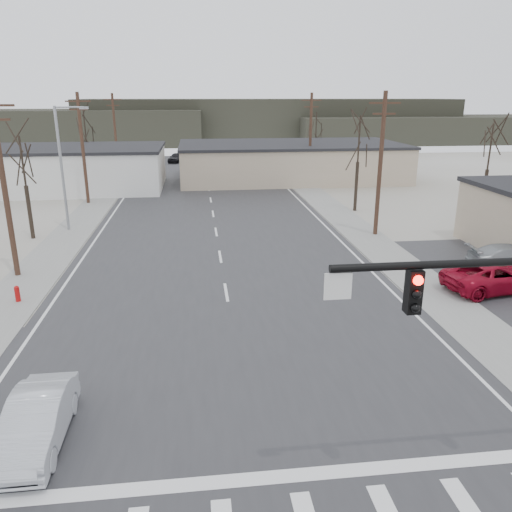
# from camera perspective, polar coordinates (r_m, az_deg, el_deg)

# --- Properties ---
(ground) EXTENTS (140.00, 140.00, 0.00)m
(ground) POSITION_cam_1_polar(r_m,az_deg,el_deg) (18.58, -1.84, -13.49)
(ground) COLOR beige
(ground) RESTS_ON ground
(main_road) EXTENTS (18.00, 110.00, 0.05)m
(main_road) POSITION_cam_1_polar(r_m,az_deg,el_deg) (32.32, -4.20, 0.44)
(main_road) COLOR #2A2A2D
(main_road) RESTS_ON ground
(cross_road) EXTENTS (90.00, 10.00, 0.04)m
(cross_road) POSITION_cam_1_polar(r_m,az_deg,el_deg) (18.57, -1.84, -13.44)
(cross_road) COLOR #2A2A2D
(cross_road) RESTS_ON ground
(sidewalk_left) EXTENTS (3.00, 90.00, 0.06)m
(sidewalk_left) POSITION_cam_1_polar(r_m,az_deg,el_deg) (38.24, -20.67, 2.08)
(sidewalk_left) COLOR gray
(sidewalk_left) RESTS_ON ground
(sidewalk_right) EXTENTS (3.00, 90.00, 0.06)m
(sidewalk_right) POSITION_cam_1_polar(r_m,az_deg,el_deg) (38.96, 11.21, 3.18)
(sidewalk_right) COLOR gray
(sidewalk_right) RESTS_ON ground
(fire_hydrant) EXTENTS (0.24, 0.24, 0.87)m
(fire_hydrant) POSITION_cam_1_polar(r_m,az_deg,el_deg) (27.04, -25.61, -3.91)
(fire_hydrant) COLOR #A50C0C
(fire_hydrant) RESTS_ON ground
(building_left_far) EXTENTS (22.30, 12.30, 4.50)m
(building_left_far) POSITION_cam_1_polar(r_m,az_deg,el_deg) (58.19, -21.70, 9.29)
(building_left_far) COLOR silver
(building_left_far) RESTS_ON ground
(building_right_far) EXTENTS (26.30, 14.30, 4.30)m
(building_right_far) POSITION_cam_1_polar(r_m,az_deg,el_deg) (61.34, 3.91, 10.77)
(building_right_far) COLOR tan
(building_right_far) RESTS_ON ground
(upole_left_b) EXTENTS (2.20, 0.30, 10.00)m
(upole_left_b) POSITION_cam_1_polar(r_m,az_deg,el_deg) (29.96, -26.88, 7.42)
(upole_left_b) COLOR #40281D
(upole_left_b) RESTS_ON ground
(upole_left_c) EXTENTS (2.20, 0.30, 10.00)m
(upole_left_c) POSITION_cam_1_polar(r_m,az_deg,el_deg) (49.09, -19.20, 11.70)
(upole_left_c) COLOR #40281D
(upole_left_c) RESTS_ON ground
(upole_left_d) EXTENTS (2.20, 0.30, 10.00)m
(upole_left_d) POSITION_cam_1_polar(r_m,az_deg,el_deg) (68.72, -15.80, 13.50)
(upole_left_d) COLOR #40281D
(upole_left_d) RESTS_ON ground
(upole_right_a) EXTENTS (2.20, 0.30, 10.00)m
(upole_right_a) POSITION_cam_1_polar(r_m,az_deg,el_deg) (36.44, 14.03, 10.33)
(upole_right_a) COLOR #40281D
(upole_right_a) RESTS_ON ground
(upole_right_b) EXTENTS (2.20, 0.30, 10.00)m
(upole_right_b) POSITION_cam_1_polar(r_m,az_deg,el_deg) (57.44, 6.24, 13.31)
(upole_right_b) COLOR #40281D
(upole_right_b) RESTS_ON ground
(streetlight_main) EXTENTS (2.40, 0.25, 9.00)m
(streetlight_main) POSITION_cam_1_polar(r_m,az_deg,el_deg) (39.26, -21.11, 9.98)
(streetlight_main) COLOR gray
(streetlight_main) RESTS_ON ground
(tree_left_near) EXTENTS (3.30, 3.30, 7.35)m
(tree_left_near) POSITION_cam_1_polar(r_m,az_deg,el_deg) (37.94, -25.10, 9.48)
(tree_left_near) COLOR #32281E
(tree_left_near) RESTS_ON ground
(tree_right_mid) EXTENTS (3.74, 3.74, 8.33)m
(tree_right_mid) POSITION_cam_1_polar(r_m,az_deg,el_deg) (44.20, 11.68, 12.65)
(tree_right_mid) COLOR #32281E
(tree_right_mid) RESTS_ON ground
(tree_left_far) EXTENTS (3.96, 3.96, 8.82)m
(tree_left_far) POSITION_cam_1_polar(r_m,az_deg,el_deg) (63.20, -18.98, 13.85)
(tree_left_far) COLOR #32281E
(tree_left_far) RESTS_ON ground
(tree_right_far) EXTENTS (3.52, 3.52, 7.84)m
(tree_right_far) POSITION_cam_1_polar(r_m,az_deg,el_deg) (69.87, 6.89, 14.37)
(tree_right_far) COLOR #32281E
(tree_right_far) RESTS_ON ground
(tree_lot) EXTENTS (3.52, 3.52, 7.84)m
(tree_lot) POSITION_cam_1_polar(r_m,az_deg,el_deg) (44.61, 25.19, 10.95)
(tree_lot) COLOR #32281E
(tree_lot) RESTS_ON ground
(hill_left) EXTENTS (70.00, 18.00, 7.00)m
(hill_left) POSITION_cam_1_polar(r_m,az_deg,el_deg) (113.13, -24.85, 13.14)
(hill_left) COLOR #333026
(hill_left) RESTS_ON ground
(hill_center) EXTENTS (80.00, 18.00, 9.00)m
(hill_center) POSITION_cam_1_polar(r_m,az_deg,el_deg) (113.12, 1.51, 15.22)
(hill_center) COLOR #333026
(hill_center) RESTS_ON ground
(hill_right) EXTENTS (60.00, 18.00, 5.50)m
(hill_right) POSITION_cam_1_polar(r_m,az_deg,el_deg) (117.81, 19.55, 13.49)
(hill_right) COLOR #333026
(hill_right) RESTS_ON ground
(sedan_crossing) EXTENTS (1.56, 4.38, 1.44)m
(sedan_crossing) POSITION_cam_1_polar(r_m,az_deg,el_deg) (16.33, -23.80, -16.89)
(sedan_crossing) COLOR #B6B9C1
(sedan_crossing) RESTS_ON main_road
(car_far_a) EXTENTS (3.57, 6.24, 1.70)m
(car_far_a) POSITION_cam_1_polar(r_m,az_deg,el_deg) (58.93, -6.75, 9.17)
(car_far_a) COLOR black
(car_far_a) RESTS_ON main_road
(car_far_b) EXTENTS (2.80, 4.42, 1.40)m
(car_far_b) POSITION_cam_1_polar(r_m,az_deg,el_deg) (77.87, -9.10, 11.05)
(car_far_b) COLOR black
(car_far_b) RESTS_ON main_road
(car_parked_red) EXTENTS (5.79, 3.36, 1.52)m
(car_parked_red) POSITION_cam_1_polar(r_m,az_deg,el_deg) (28.49, 25.65, -2.12)
(car_parked_red) COLOR maroon
(car_parked_red) RESTS_ON parking_lot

